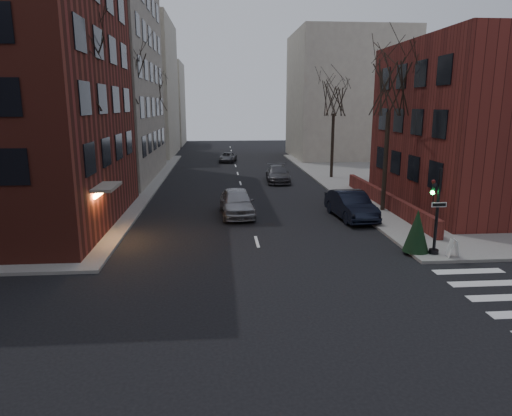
% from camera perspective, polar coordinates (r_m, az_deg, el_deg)
% --- Properties ---
extents(ground, '(160.00, 160.00, 0.00)m').
position_cam_1_polar(ground, '(12.69, 4.89, -20.27)').
color(ground, black).
rests_on(ground, ground).
extents(building_left_tan, '(18.00, 18.00, 28.00)m').
position_cam_1_polar(building_left_tan, '(47.51, -24.77, 20.28)').
color(building_left_tan, '#A29786').
rests_on(building_left_tan, ground).
extents(building_right_brick, '(12.00, 14.00, 11.00)m').
position_cam_1_polar(building_right_brick, '(34.76, 27.65, 9.04)').
color(building_right_brick, maroon).
rests_on(building_right_brick, ground).
extents(low_wall_right, '(0.35, 16.00, 1.00)m').
position_cam_1_polar(low_wall_right, '(32.13, 15.81, 1.07)').
color(low_wall_right, maroon).
rests_on(low_wall_right, sidewalk_far_right).
extents(building_distant_la, '(14.00, 16.00, 18.00)m').
position_cam_1_polar(building_distant_la, '(66.81, -16.47, 14.09)').
color(building_distant_la, '#BFB7A1').
rests_on(building_distant_la, ground).
extents(building_distant_ra, '(14.00, 14.00, 16.00)m').
position_cam_1_polar(building_distant_ra, '(62.79, 11.27, 13.56)').
color(building_distant_ra, '#BFB7A1').
rests_on(building_distant_ra, ground).
extents(building_distant_lb, '(10.00, 12.00, 14.00)m').
position_cam_1_polar(building_distant_lb, '(83.22, -12.62, 12.56)').
color(building_distant_lb, '#BFB7A1').
rests_on(building_distant_lb, ground).
extents(traffic_signal, '(0.76, 0.44, 4.00)m').
position_cam_1_polar(traffic_signal, '(22.36, 21.52, -1.04)').
color(traffic_signal, black).
rests_on(traffic_signal, sidewalk_far_right).
extents(tree_left_a, '(4.18, 4.18, 10.26)m').
position_cam_1_polar(tree_left_a, '(25.48, -21.21, 15.48)').
color(tree_left_a, '#2D231C').
rests_on(tree_left_a, sidewalk_far_left).
extents(tree_left_b, '(4.40, 4.40, 10.80)m').
position_cam_1_polar(tree_left_b, '(37.18, -15.96, 15.41)').
color(tree_left_b, '#2D231C').
rests_on(tree_left_b, sidewalk_far_left).
extents(tree_left_c, '(3.96, 3.96, 9.72)m').
position_cam_1_polar(tree_left_c, '(50.96, -12.82, 13.75)').
color(tree_left_c, '#2D231C').
rests_on(tree_left_c, sidewalk_far_left).
extents(tree_right_a, '(3.96, 3.96, 9.72)m').
position_cam_1_polar(tree_right_a, '(30.43, 16.43, 14.40)').
color(tree_right_a, '#2D231C').
rests_on(tree_right_a, sidewalk_far_right).
extents(tree_right_b, '(3.74, 3.74, 9.18)m').
position_cam_1_polar(tree_right_b, '(43.80, 9.74, 13.51)').
color(tree_right_b, '#2D231C').
rests_on(tree_right_b, sidewalk_far_right).
extents(streetlamp_near, '(0.36, 0.36, 6.28)m').
position_cam_1_polar(streetlamp_near, '(33.19, -15.76, 7.70)').
color(streetlamp_near, black).
rests_on(streetlamp_near, sidewalk_far_left).
extents(streetlamp_far, '(0.36, 0.36, 6.28)m').
position_cam_1_polar(streetlamp_far, '(52.92, -11.66, 9.65)').
color(streetlamp_far, black).
rests_on(streetlamp_far, sidewalk_far_left).
extents(parked_sedan, '(2.26, 5.29, 1.70)m').
position_cam_1_polar(parked_sedan, '(28.75, 11.78, 0.35)').
color(parked_sedan, black).
rests_on(parked_sedan, ground).
extents(car_lane_silver, '(2.29, 5.15, 1.72)m').
position_cam_1_polar(car_lane_silver, '(28.98, -2.42, 0.74)').
color(car_lane_silver, '#929397').
rests_on(car_lane_silver, ground).
extents(car_lane_gray, '(2.38, 5.19, 1.47)m').
position_cam_1_polar(car_lane_gray, '(41.74, 2.75, 4.28)').
color(car_lane_gray, '#404045').
rests_on(car_lane_gray, ground).
extents(car_lane_far, '(2.42, 4.32, 1.14)m').
position_cam_1_polar(car_lane_far, '(56.67, -3.54, 6.35)').
color(car_lane_far, '#414045').
rests_on(car_lane_far, ground).
extents(sandwich_board, '(0.43, 0.55, 0.80)m').
position_cam_1_polar(sandwich_board, '(22.61, 23.43, -4.63)').
color(sandwich_board, white).
rests_on(sandwich_board, sidewalk_far_right).
extents(evergreen_shrub, '(1.58, 1.58, 2.01)m').
position_cam_1_polar(evergreen_shrub, '(22.63, 19.46, -2.69)').
color(evergreen_shrub, black).
rests_on(evergreen_shrub, sidewalk_far_right).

